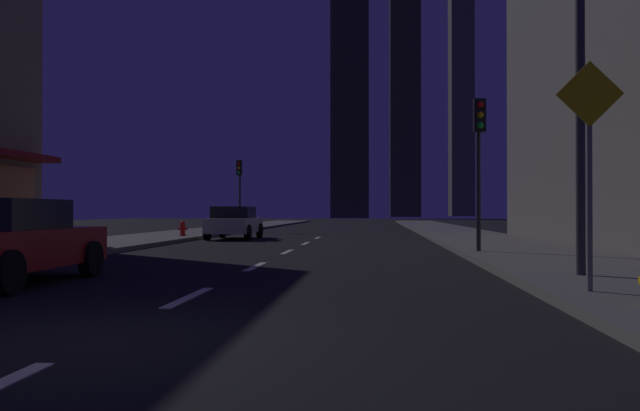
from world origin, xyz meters
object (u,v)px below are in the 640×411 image
(traffic_light_near_right, at_px, (479,140))
(traffic_light_far_left, at_px, (239,179))
(car_parked_near, at_px, (3,241))
(pedestrian_crossing_sign, at_px, (590,155))
(fire_hydrant_far_left, at_px, (183,229))
(car_parked_far, at_px, (234,222))

(traffic_light_near_right, bearing_deg, traffic_light_far_left, 118.16)
(car_parked_near, relative_size, pedestrian_crossing_sign, 1.34)
(traffic_light_near_right, bearing_deg, pedestrian_crossing_sign, -89.35)
(car_parked_near, height_order, traffic_light_near_right, traffic_light_near_right)
(fire_hydrant_far_left, xyz_separation_m, traffic_light_far_left, (0.40, 10.20, 2.74))
(traffic_light_far_left, bearing_deg, fire_hydrant_far_left, -92.24)
(car_parked_far, distance_m, fire_hydrant_far_left, 2.32)
(car_parked_far, xyz_separation_m, pedestrian_crossing_sign, (9.20, -19.38, 1.28))
(car_parked_near, xyz_separation_m, traffic_light_near_right, (9.10, 7.53, 2.45))
(car_parked_far, bearing_deg, traffic_light_near_right, -49.13)
(car_parked_far, height_order, fire_hydrant_far_left, car_parked_far)
(traffic_light_near_right, relative_size, traffic_light_far_left, 1.00)
(fire_hydrant_far_left, relative_size, traffic_light_near_right, 0.16)
(car_parked_near, distance_m, fire_hydrant_far_left, 18.02)
(car_parked_near, xyz_separation_m, pedestrian_crossing_sign, (9.20, -1.33, 1.28))
(fire_hydrant_far_left, distance_m, pedestrian_crossing_sign, 22.44)
(car_parked_far, bearing_deg, fire_hydrant_far_left, -175.74)
(car_parked_near, distance_m, pedestrian_crossing_sign, 9.38)
(fire_hydrant_far_left, distance_m, traffic_light_far_left, 10.57)
(pedestrian_crossing_sign, bearing_deg, fire_hydrant_far_left, 120.91)
(car_parked_near, distance_m, traffic_light_near_right, 12.06)
(fire_hydrant_far_left, bearing_deg, car_parked_far, 4.26)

